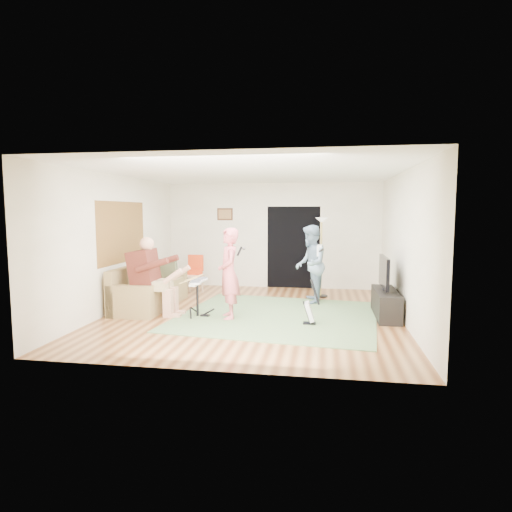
{
  "coord_description": "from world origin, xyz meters",
  "views": [
    {
      "loc": [
        1.35,
        -7.98,
        1.98
      ],
      "look_at": [
        0.01,
        0.3,
        1.1
      ],
      "focal_mm": 30.0,
      "sensor_mm": 36.0,
      "label": 1
    }
  ],
  "objects_px": {
    "torchiere_lamp": "(321,243)",
    "guitarist": "(310,264)",
    "guitar_spare": "(310,312)",
    "tv_cabinet": "(386,304)",
    "singer": "(229,274)",
    "dining_chair": "(194,280)",
    "sofa": "(147,293)",
    "drum_kit": "(197,300)",
    "television": "(384,272)"
  },
  "relations": [
    {
      "from": "sofa",
      "to": "drum_kit",
      "type": "xyz_separation_m",
      "value": [
        1.3,
        -0.65,
        0.02
      ]
    },
    {
      "from": "torchiere_lamp",
      "to": "dining_chair",
      "type": "relative_size",
      "value": 1.98
    },
    {
      "from": "guitarist",
      "to": "torchiere_lamp",
      "type": "xyz_separation_m",
      "value": [
        0.22,
        0.72,
        0.41
      ]
    },
    {
      "from": "drum_kit",
      "to": "guitarist",
      "type": "height_order",
      "value": "guitarist"
    },
    {
      "from": "drum_kit",
      "to": "dining_chair",
      "type": "height_order",
      "value": "dining_chair"
    },
    {
      "from": "drum_kit",
      "to": "torchiere_lamp",
      "type": "xyz_separation_m",
      "value": [
        2.27,
        2.29,
        0.95
      ]
    },
    {
      "from": "sofa",
      "to": "tv_cabinet",
      "type": "relative_size",
      "value": 1.54
    },
    {
      "from": "dining_chair",
      "to": "television",
      "type": "distance_m",
      "value": 4.54
    },
    {
      "from": "drum_kit",
      "to": "guitar_spare",
      "type": "distance_m",
      "value": 2.13
    },
    {
      "from": "guitar_spare",
      "to": "sofa",
      "type": "bearing_deg",
      "value": 165.5
    },
    {
      "from": "sofa",
      "to": "singer",
      "type": "relative_size",
      "value": 1.28
    },
    {
      "from": "television",
      "to": "drum_kit",
      "type": "bearing_deg",
      "value": -170.94
    },
    {
      "from": "television",
      "to": "sofa",
      "type": "bearing_deg",
      "value": 178.79
    },
    {
      "from": "drum_kit",
      "to": "tv_cabinet",
      "type": "height_order",
      "value": "drum_kit"
    },
    {
      "from": "drum_kit",
      "to": "tv_cabinet",
      "type": "bearing_deg",
      "value": 8.93
    },
    {
      "from": "sofa",
      "to": "dining_chair",
      "type": "relative_size",
      "value": 2.33
    },
    {
      "from": "guitar_spare",
      "to": "drum_kit",
      "type": "bearing_deg",
      "value": 173.75
    },
    {
      "from": "dining_chair",
      "to": "television",
      "type": "height_order",
      "value": "television"
    },
    {
      "from": "guitar_spare",
      "to": "dining_chair",
      "type": "bearing_deg",
      "value": 139.82
    },
    {
      "from": "torchiere_lamp",
      "to": "guitarist",
      "type": "bearing_deg",
      "value": -106.71
    },
    {
      "from": "guitarist",
      "to": "television",
      "type": "xyz_separation_m",
      "value": [
        1.4,
        -1.02,
        0.01
      ]
    },
    {
      "from": "guitarist",
      "to": "singer",
      "type": "bearing_deg",
      "value": -43.05
    },
    {
      "from": "singer",
      "to": "dining_chair",
      "type": "height_order",
      "value": "singer"
    },
    {
      "from": "singer",
      "to": "guitar_spare",
      "type": "distance_m",
      "value": 1.62
    },
    {
      "from": "guitar_spare",
      "to": "dining_chair",
      "type": "distance_m",
      "value": 3.76
    },
    {
      "from": "singer",
      "to": "guitarist",
      "type": "distance_m",
      "value": 2.15
    },
    {
      "from": "tv_cabinet",
      "to": "singer",
      "type": "bearing_deg",
      "value": -168.47
    },
    {
      "from": "sofa",
      "to": "dining_chair",
      "type": "xyz_separation_m",
      "value": [
        0.54,
        1.54,
        0.04
      ]
    },
    {
      "from": "singer",
      "to": "guitarist",
      "type": "relative_size",
      "value": 1.0
    },
    {
      "from": "drum_kit",
      "to": "dining_chair",
      "type": "bearing_deg",
      "value": 109.04
    },
    {
      "from": "sofa",
      "to": "guitar_spare",
      "type": "xyz_separation_m",
      "value": [
        3.41,
        -0.88,
        -0.06
      ]
    },
    {
      "from": "guitar_spare",
      "to": "television",
      "type": "height_order",
      "value": "television"
    },
    {
      "from": "sofa",
      "to": "guitarist",
      "type": "height_order",
      "value": "guitarist"
    },
    {
      "from": "guitarist",
      "to": "torchiere_lamp",
      "type": "distance_m",
      "value": 0.86
    },
    {
      "from": "tv_cabinet",
      "to": "guitarist",
      "type": "bearing_deg",
      "value": 144.9
    },
    {
      "from": "torchiere_lamp",
      "to": "television",
      "type": "xyz_separation_m",
      "value": [
        1.18,
        -1.74,
        -0.41
      ]
    },
    {
      "from": "torchiere_lamp",
      "to": "drum_kit",
      "type": "bearing_deg",
      "value": -134.66
    },
    {
      "from": "guitarist",
      "to": "television",
      "type": "bearing_deg",
      "value": 52.56
    },
    {
      "from": "tv_cabinet",
      "to": "television",
      "type": "distance_m",
      "value": 0.6
    },
    {
      "from": "guitarist",
      "to": "tv_cabinet",
      "type": "height_order",
      "value": "guitarist"
    },
    {
      "from": "singer",
      "to": "tv_cabinet",
      "type": "xyz_separation_m",
      "value": [
        2.88,
        0.59,
        -0.59
      ]
    },
    {
      "from": "guitar_spare",
      "to": "tv_cabinet",
      "type": "height_order",
      "value": "guitar_spare"
    },
    {
      "from": "guitarist",
      "to": "dining_chair",
      "type": "bearing_deg",
      "value": -103.88
    },
    {
      "from": "tv_cabinet",
      "to": "drum_kit",
      "type": "bearing_deg",
      "value": -171.07
    },
    {
      "from": "dining_chair",
      "to": "television",
      "type": "xyz_separation_m",
      "value": [
        4.21,
        -1.64,
        0.52
      ]
    },
    {
      "from": "guitar_spare",
      "to": "television",
      "type": "xyz_separation_m",
      "value": [
        1.34,
        0.78,
        0.62
      ]
    },
    {
      "from": "sofa",
      "to": "television",
      "type": "relative_size",
      "value": 2.06
    },
    {
      "from": "sofa",
      "to": "torchiere_lamp",
      "type": "distance_m",
      "value": 4.04
    },
    {
      "from": "sofa",
      "to": "drum_kit",
      "type": "relative_size",
      "value": 3.01
    },
    {
      "from": "drum_kit",
      "to": "dining_chair",
      "type": "distance_m",
      "value": 2.32
    }
  ]
}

